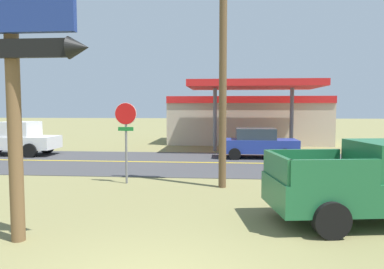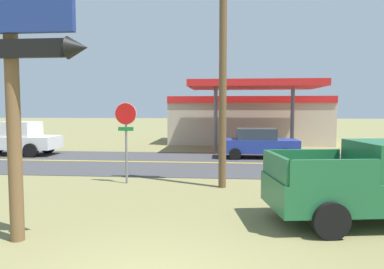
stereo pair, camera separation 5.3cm
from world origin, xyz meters
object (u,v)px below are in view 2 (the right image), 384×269
object	(u,v)px
motel_sign	(8,10)
utility_pole	(223,57)
stop_sign	(126,128)
gas_station	(248,118)
pickup_white_on_road	(14,139)
pickup_green_parked_on_lawn	(381,183)
car_blue_near_lane	(258,143)

from	to	relation	value
motel_sign	utility_pole	world-z (taller)	utility_pole
stop_sign	utility_pole	size ratio (longest dim) A/B	0.35
utility_pole	gas_station	xyz separation A→B (m)	(1.88, 16.29, -2.55)
stop_sign	pickup_white_on_road	world-z (taller)	stop_sign
pickup_green_parked_on_lawn	pickup_white_on_road	bearing A→B (deg)	145.43
pickup_green_parked_on_lawn	pickup_white_on_road	xyz separation A→B (m)	(-16.00, 11.03, 0.00)
gas_station	utility_pole	bearing A→B (deg)	-96.57
utility_pole	car_blue_near_lane	xyz separation A→B (m)	(1.89, 7.50, -3.66)
motel_sign	pickup_green_parked_on_lawn	distance (m)	9.03
utility_pole	car_blue_near_lane	bearing A→B (deg)	75.87
stop_sign	utility_pole	xyz separation A→B (m)	(3.49, -0.34, 2.47)
stop_sign	pickup_green_parked_on_lawn	world-z (taller)	stop_sign
motel_sign	pickup_white_on_road	size ratio (longest dim) A/B	1.32
pickup_green_parked_on_lawn	car_blue_near_lane	world-z (taller)	pickup_green_parked_on_lawn
motel_sign	pickup_white_on_road	world-z (taller)	motel_sign
gas_station	pickup_green_parked_on_lawn	xyz separation A→B (m)	(1.94, -19.81, -0.98)
stop_sign	pickup_green_parked_on_lawn	bearing A→B (deg)	-27.87
motel_sign	gas_station	size ratio (longest dim) A/B	0.57
gas_station	pickup_green_parked_on_lawn	distance (m)	19.93
gas_station	pickup_white_on_road	distance (m)	16.61
utility_pole	gas_station	bearing A→B (deg)	83.43
motel_sign	utility_pole	xyz separation A→B (m)	(4.15, 5.58, -0.19)
motel_sign	pickup_green_parked_on_lawn	size ratio (longest dim) A/B	1.26
utility_pole	motel_sign	bearing A→B (deg)	-126.60
car_blue_near_lane	motel_sign	bearing A→B (deg)	-114.76
car_blue_near_lane	utility_pole	bearing A→B (deg)	-104.13
gas_station	pickup_white_on_road	xyz separation A→B (m)	(-14.06, -8.79, -0.98)
utility_pole	pickup_white_on_road	bearing A→B (deg)	148.38
pickup_white_on_road	pickup_green_parked_on_lawn	bearing A→B (deg)	-34.57
motel_sign	pickup_green_parked_on_lawn	world-z (taller)	motel_sign
pickup_green_parked_on_lawn	gas_station	bearing A→B (deg)	95.61
utility_pole	car_blue_near_lane	size ratio (longest dim) A/B	2.00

